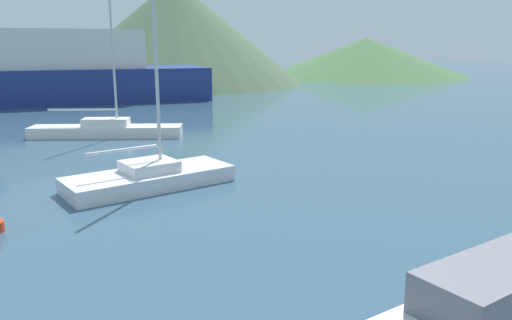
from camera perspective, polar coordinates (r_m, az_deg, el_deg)
The scene contains 4 objects.
sailboat_inner at distance 17.99m, azimuth -12.04°, elevation -1.81°, with size 6.18×3.50×7.51m.
sailboat_middle at distance 28.42m, azimuth -16.72°, elevation 3.42°, with size 8.14×4.31×8.98m.
hill_east at distance 65.87m, azimuth -9.18°, elevation 14.23°, with size 32.06×32.06×12.94m.
hill_far_east at distance 82.08m, azimuth 12.42°, elevation 11.40°, with size 31.75×31.75×6.01m.
Camera 1 is at (-5.79, -0.72, 4.90)m, focal length 35.00 mm.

